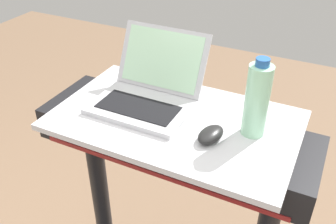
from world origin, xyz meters
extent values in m
cylinder|color=black|center=(-0.34, 0.70, 0.61)|extent=(0.07, 0.07, 0.93)
cube|color=black|center=(0.00, 0.70, 1.13)|extent=(0.90, 0.28, 0.11)
cube|color=#0C3F19|center=(0.00, 0.56, 1.13)|extent=(0.24, 0.01, 0.06)
cube|color=maroon|center=(0.00, 0.56, 1.09)|extent=(0.81, 0.00, 0.02)
cube|color=silver|center=(0.00, 0.70, 1.20)|extent=(0.76, 0.46, 0.02)
cube|color=#B7B7BC|center=(-0.12, 0.69, 1.21)|extent=(0.31, 0.22, 0.02)
cube|color=black|center=(-0.12, 0.68, 1.23)|extent=(0.26, 0.12, 0.00)
cube|color=#B7B7BC|center=(-0.12, 0.85, 1.32)|extent=(0.31, 0.10, 0.20)
cube|color=#B2E0B7|center=(-0.12, 0.84, 1.32)|extent=(0.28, 0.09, 0.17)
ellipsoid|color=black|center=(0.14, 0.64, 1.22)|extent=(0.08, 0.11, 0.03)
cylinder|color=#9EDBB2|center=(0.24, 0.73, 1.31)|extent=(0.07, 0.07, 0.22)
cylinder|color=#2659A5|center=(0.24, 0.73, 1.43)|extent=(0.04, 0.04, 0.02)
camera|label=1|loc=(0.41, -0.19, 1.86)|focal=40.25mm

